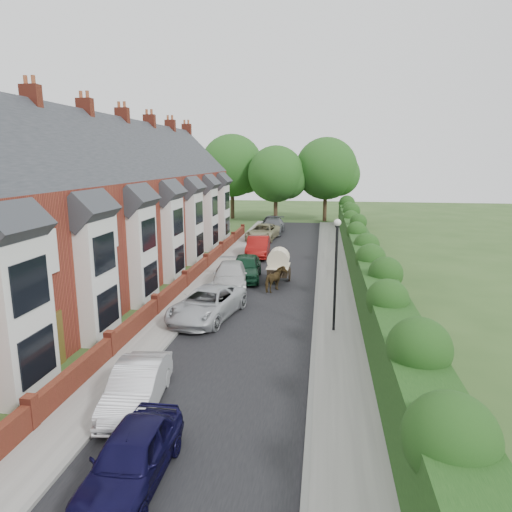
{
  "coord_description": "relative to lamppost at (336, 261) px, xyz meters",
  "views": [
    {
      "loc": [
        2.76,
        -15.75,
        7.68
      ],
      "look_at": [
        -0.98,
        9.67,
        2.2
      ],
      "focal_mm": 32.0,
      "sensor_mm": 36.0,
      "label": 1
    }
  ],
  "objects": [
    {
      "name": "car_silver_a",
      "position": [
        -6.27,
        -7.26,
        -2.62
      ],
      "size": [
        1.94,
        4.27,
        1.36
      ],
      "primitive_type": "imported",
      "rotation": [
        0.0,
        0.0,
        0.12
      ],
      "color": "silver",
      "rests_on": "ground"
    },
    {
      "name": "lamppost",
      "position": [
        0.0,
        0.0,
        0.0
      ],
      "size": [
        0.32,
        0.32,
        5.16
      ],
      "color": "black",
      "rests_on": "ground"
    },
    {
      "name": "hedge",
      "position": [
        2.0,
        7.0,
        -1.7
      ],
      "size": [
        2.1,
        58.0,
        2.85
      ],
      "color": "#153510",
      "rests_on": "ground"
    },
    {
      "name": "car_beige",
      "position": [
        -6.3,
        23.4,
        -2.54
      ],
      "size": [
        3.13,
        5.72,
        1.52
      ],
      "primitive_type": "imported",
      "rotation": [
        0.0,
        0.0,
        -0.11
      ],
      "color": "tan",
      "rests_on": "ground"
    },
    {
      "name": "kerb_hedge_side",
      "position": [
        -0.85,
        7.0,
        -3.23
      ],
      "size": [
        0.18,
        58.0,
        0.13
      ],
      "primitive_type": "cube",
      "color": "gray",
      "rests_on": "ground"
    },
    {
      "name": "horse_cart",
      "position": [
        -3.28,
        7.92,
        -2.01
      ],
      "size": [
        1.41,
        3.11,
        2.24
      ],
      "color": "black",
      "rests_on": "ground"
    },
    {
      "name": "garden_wall_row",
      "position": [
        -8.75,
        6.0,
        -2.84
      ],
      "size": [
        0.35,
        40.35,
        1.1
      ],
      "color": "maroon",
      "rests_on": "ground"
    },
    {
      "name": "pavement_house_side",
      "position": [
        -7.75,
        7.0,
        -3.24
      ],
      "size": [
        1.7,
        58.0,
        0.12
      ],
      "primitive_type": "cube",
      "color": "gray",
      "rests_on": "ground"
    },
    {
      "name": "car_black",
      "position": [
        -6.4,
        31.03,
        -2.57
      ],
      "size": [
        2.33,
        4.5,
        1.46
      ],
      "primitive_type": "imported",
      "rotation": [
        0.0,
        0.0,
        -0.15
      ],
      "color": "black",
      "rests_on": "ground"
    },
    {
      "name": "horse",
      "position": [
        -3.28,
        6.08,
        -2.57
      ],
      "size": [
        1.37,
        1.88,
        1.45
      ],
      "primitive_type": "imported",
      "rotation": [
        0.0,
        0.0,
        2.75
      ],
      "color": "#413017",
      "rests_on": "ground"
    },
    {
      "name": "terrace_row",
      "position": [
        -14.27,
        5.98,
        1.18
      ],
      "size": [
        9.05,
        40.5,
        11.5
      ],
      "color": "#963A26",
      "rests_on": "ground"
    },
    {
      "name": "kerb_house_side",
      "position": [
        -6.95,
        7.0,
        -3.23
      ],
      "size": [
        0.18,
        58.0,
        0.13
      ],
      "primitive_type": "cube",
      "color": "gray",
      "rests_on": "ground"
    },
    {
      "name": "car_green",
      "position": [
        -5.48,
        8.6,
        -2.5
      ],
      "size": [
        2.32,
        4.85,
        1.6
      ],
      "primitive_type": "imported",
      "rotation": [
        0.0,
        0.0,
        0.09
      ],
      "color": "#0E311E",
      "rests_on": "ground"
    },
    {
      "name": "car_white",
      "position": [
        -6.08,
        6.6,
        -2.56
      ],
      "size": [
        2.71,
        5.29,
        1.47
      ],
      "primitive_type": "imported",
      "rotation": [
        0.0,
        0.0,
        0.13
      ],
      "color": "#BABABA",
      "rests_on": "ground"
    },
    {
      "name": "car_silver_b",
      "position": [
        -6.11,
        1.0,
        -2.55
      ],
      "size": [
        3.42,
        5.72,
        1.49
      ],
      "primitive_type": "imported",
      "rotation": [
        0.0,
        0.0,
        -0.19
      ],
      "color": "#B4B6BB",
      "rests_on": "ground"
    },
    {
      "name": "car_grey",
      "position": [
        -5.78,
        27.25,
        -2.51
      ],
      "size": [
        2.24,
        5.44,
        1.57
      ],
      "primitive_type": "imported",
      "rotation": [
        0.0,
        0.0,
        -0.01
      ],
      "color": "#55585D",
      "rests_on": "ground"
    },
    {
      "name": "car_navy",
      "position": [
        -5.0,
        -10.6,
        -2.61
      ],
      "size": [
        1.66,
        4.06,
        1.38
      ],
      "primitive_type": "imported",
      "rotation": [
        0.0,
        0.0,
        0.01
      ],
      "color": "black",
      "rests_on": "ground"
    },
    {
      "name": "road",
      "position": [
        -3.9,
        7.0,
        -3.29
      ],
      "size": [
        6.0,
        58.0,
        0.02
      ],
      "primitive_type": "cube",
      "color": "black",
      "rests_on": "ground"
    },
    {
      "name": "pavement_hedge_side",
      "position": [
        0.2,
        7.0,
        -3.24
      ],
      "size": [
        2.2,
        58.0,
        0.12
      ],
      "primitive_type": "cube",
      "color": "gray",
      "rests_on": "ground"
    },
    {
      "name": "ground",
      "position": [
        -3.4,
        -4.0,
        -3.3
      ],
      "size": [
        140.0,
        140.0,
        0.0
      ],
      "primitive_type": "plane",
      "color": "#2D4C1E",
      "rests_on": "ground"
    },
    {
      "name": "car_red",
      "position": [
        -5.7,
        15.77,
        -2.5
      ],
      "size": [
        1.98,
        4.94,
        1.6
      ],
      "primitive_type": "imported",
      "rotation": [
        0.0,
        0.0,
        0.06
      ],
      "color": "maroon",
      "rests_on": "ground"
    },
    {
      "name": "tree_far_right",
      "position": [
        -0.01,
        38.08,
        3.02
      ],
      "size": [
        7.98,
        7.6,
        10.31
      ],
      "color": "#332316",
      "rests_on": "ground"
    },
    {
      "name": "tree_far_back",
      "position": [
        -11.99,
        39.08,
        3.32
      ],
      "size": [
        8.4,
        8.0,
        10.82
      ],
      "color": "#332316",
      "rests_on": "ground"
    },
    {
      "name": "tree_far_left",
      "position": [
        -6.05,
        36.08,
        2.41
      ],
      "size": [
        7.14,
        6.8,
        9.29
      ],
      "color": "#332316",
      "rests_on": "ground"
    }
  ]
}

